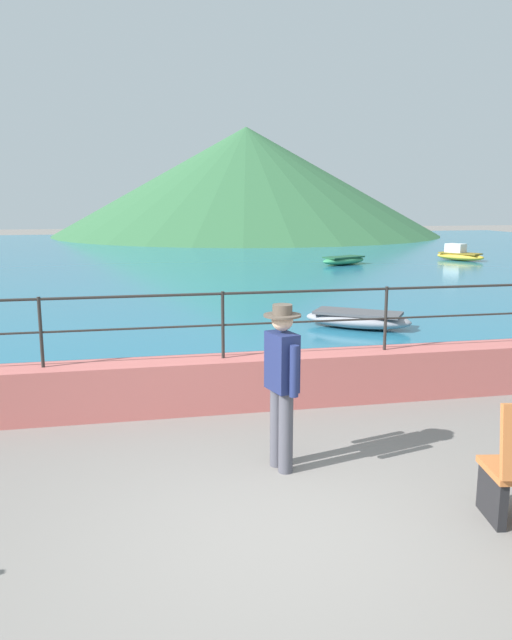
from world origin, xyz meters
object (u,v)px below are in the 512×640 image
(boat_1, at_px, (344,260))
(boat_3, at_px, (358,319))
(boat_0, at_px, (459,255))
(person_walking, at_px, (282,379))

(boat_1, distance_m, boat_3, 13.45)
(boat_0, bearing_deg, person_walking, -123.91)
(boat_0, xyz_separation_m, boat_3, (-10.14, -13.56, -0.07))
(boat_1, height_order, boat_3, same)
(boat_3, bearing_deg, person_walking, -117.12)
(person_walking, bearing_deg, boat_3, 62.88)
(person_walking, relative_size, boat_3, 0.73)
(boat_0, height_order, boat_3, boat_0)
(person_walking, distance_m, boat_1, 20.61)
(boat_0, height_order, boat_1, boat_0)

